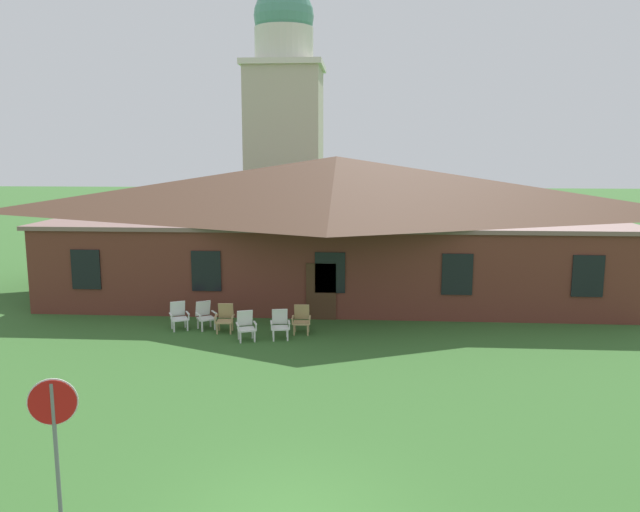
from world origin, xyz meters
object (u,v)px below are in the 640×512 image
object	(u,v)px
stop_sign	(54,420)
lawn_chair_left_end	(225,317)
lawn_chair_middle	(246,325)
lawn_chair_near_door	(205,315)
lawn_chair_right_end	(280,323)
lawn_chair_far_side	(301,319)
lawn_chair_by_porch	(179,315)

from	to	relation	value
stop_sign	lawn_chair_left_end	world-z (taller)	stop_sign
lawn_chair_left_end	lawn_chair_middle	bearing A→B (deg)	-45.69
lawn_chair_near_door	lawn_chair_left_end	distance (m)	0.85
lawn_chair_right_end	lawn_chair_far_side	xyz separation A→B (m)	(0.65, 0.67, 0.00)
lawn_chair_right_end	lawn_chair_far_side	size ratio (longest dim) A/B	1.00
lawn_chair_near_door	stop_sign	bearing A→B (deg)	-87.86
lawn_chair_far_side	stop_sign	bearing A→B (deg)	-104.97
lawn_chair_far_side	lawn_chair_left_end	bearing A→B (deg)	-179.56
stop_sign	lawn_chair_by_porch	bearing A→B (deg)	96.66
lawn_chair_by_porch	lawn_chair_right_end	bearing A→B (deg)	-12.94
lawn_chair_by_porch	lawn_chair_left_end	xyz separation A→B (m)	(1.68, -0.19, 0.00)
lawn_chair_by_porch	lawn_chair_left_end	size ratio (longest dim) A/B	1.00
lawn_chair_near_door	lawn_chair_left_end	bearing A→B (deg)	-21.91
lawn_chair_right_end	stop_sign	bearing A→B (deg)	-102.56
lawn_chair_middle	lawn_chair_right_end	world-z (taller)	same
lawn_chair_by_porch	lawn_chair_right_end	xyz separation A→B (m)	(3.66, -0.84, 0.00)
lawn_chair_middle	lawn_chair_left_end	bearing A→B (deg)	134.31
stop_sign	lawn_chair_near_door	size ratio (longest dim) A/B	2.55
lawn_chair_by_porch	lawn_chair_right_end	world-z (taller)	same
stop_sign	lawn_chair_right_end	distance (m)	10.82
lawn_chair_left_end	lawn_chair_right_end	xyz separation A→B (m)	(1.98, -0.65, 0.00)
lawn_chair_by_porch	lawn_chair_far_side	distance (m)	4.31
stop_sign	lawn_chair_left_end	size ratio (longest dim) A/B	2.55
lawn_chair_by_porch	lawn_chair_middle	bearing A→B (deg)	-23.17
lawn_chair_left_end	lawn_chair_middle	size ratio (longest dim) A/B	1.00
stop_sign	lawn_chair_middle	distance (m)	10.39
lawn_chair_left_end	lawn_chair_middle	distance (m)	1.26
stop_sign	lawn_chair_middle	bearing A→B (deg)	83.09
lawn_chair_by_porch	lawn_chair_near_door	xyz separation A→B (m)	(0.90, 0.12, 0.00)
lawn_chair_by_porch	lawn_chair_right_end	size ratio (longest dim) A/B	1.00
stop_sign	lawn_chair_near_door	bearing A→B (deg)	92.14
lawn_chair_near_door	lawn_chair_left_end	xyz separation A→B (m)	(0.79, -0.32, 0.00)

